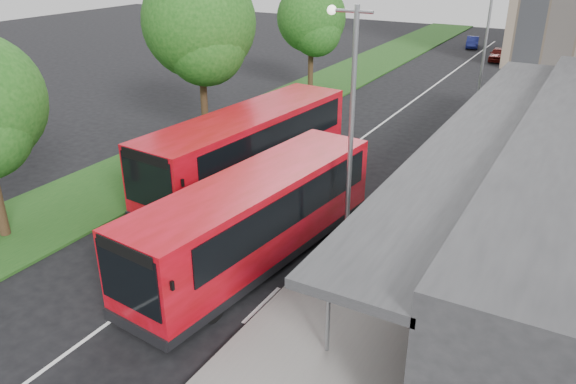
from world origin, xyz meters
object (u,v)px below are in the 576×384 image
Objects in this scene: tree_mid at (200,30)px; litter_bin at (446,161)px; lamp_post_near at (349,120)px; bus_main at (256,218)px; bus_second at (248,149)px; lamp_post_far at (485,34)px; car_near at (498,54)px; tree_far at (311,22)px; bollard at (477,114)px; car_far at (472,42)px.

litter_bin is at bearing 8.94° from tree_mid.
tree_mid is 1.12× the size of lamp_post_near.
bus_main is 11.40m from litter_bin.
lamp_post_near is 7.51m from bus_second.
bus_second is 14.18× the size of litter_bin.
car_near is at bearing 96.12° from lamp_post_far.
lamp_post_near reaches higher than tree_far.
tree_far is at bearing 113.22° from bus_second.
lamp_post_near is 2.33× the size of car_near.
lamp_post_near is 9.78× the size of litter_bin.
tree_mid is 2.60× the size of car_near.
lamp_post_near reaches higher than bollard.
lamp_post_far is at bearing 95.73° from litter_bin.
car_near is (0.48, 39.17, -0.94)m from bus_main.
tree_far is 22.91m from bus_main.
litter_bin is at bearing 82.98° from lamp_post_near.
bollard is (-0.34, 7.80, 0.16)m from litter_bin.
tree_mid reaches higher than car_far.
tree_mid is 1.21× the size of tree_far.
bus_main is at bearing -96.79° from car_far.
litter_bin is at bearing -39.47° from tree_far.
lamp_post_far is (11.13, 12.95, -1.06)m from tree_mid.
litter_bin is 0.72× the size of bollard.
car_near is at bearing 97.28° from bollard.
lamp_post_far reaches higher than tree_far.
bollard is at bearing 68.48° from bus_second.
tree_mid is 16.17m from bollard.
tree_mid is at bearing 147.64° from lamp_post_near.
bollard reaches higher than car_far.
bus_main is at bearing -96.10° from lamp_post_far.
bus_second is (-3.67, 5.17, 0.13)m from bus_main.
bus_second is (-6.00, 3.32, -3.06)m from lamp_post_near.
lamp_post_far reaches higher than car_near.
lamp_post_far is at bearing 90.00° from lamp_post_near.
car_far is (5.75, 35.91, -5.24)m from tree_mid.
bollard is at bearing -87.47° from car_far.
bus_main is 6.34m from bus_second.
tree_mid is 7.56m from bus_second.
bus_second is at bearing -141.48° from litter_bin.
litter_bin is at bearing -89.87° from car_far.
tree_mid reaches higher than bollard.
car_far is (-6.14, 26.19, -0.19)m from bollard.
lamp_post_near is 0.75× the size of bus_main.
lamp_post_far is 11.83m from litter_bin.
car_far is at bearing 100.80° from litter_bin.
car_far is at bearing 97.13° from lamp_post_near.
tree_mid reaches higher than bus_second.
lamp_post_far is at bearing 4.87° from tree_far.
bollard is (11.89, -2.28, -4.06)m from tree_far.
lamp_post_near is at bearing -97.02° from litter_bin.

